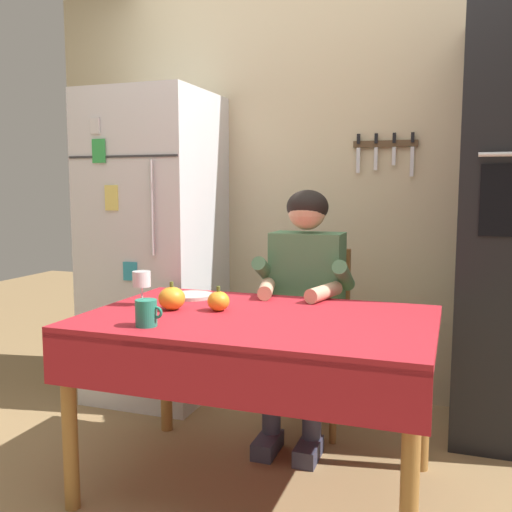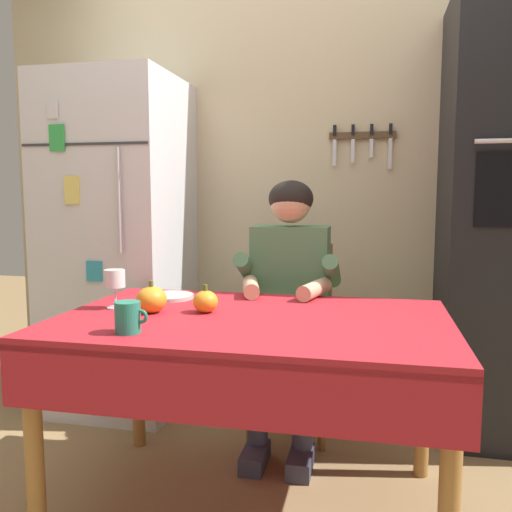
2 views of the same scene
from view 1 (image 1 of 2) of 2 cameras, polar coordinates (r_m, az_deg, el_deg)
ground_plane at (r=2.52m, az=-0.59°, el=-23.05°), size 10.00×10.00×0.00m
back_wall_assembly at (r=3.47m, az=7.85°, el=7.51°), size 3.70×0.13×2.60m
refrigerator at (r=3.48m, az=-9.98°, el=0.87°), size 0.68×0.71×1.80m
dining_table at (r=2.34m, az=0.04°, el=-8.06°), size 1.40×0.90×0.74m
chair_behind_person at (r=3.10m, az=5.62°, el=-7.10°), size 0.40×0.40×0.93m
seated_person at (r=2.87m, az=4.77°, el=-3.59°), size 0.47×0.55×1.25m
coffee_mug at (r=2.19m, az=-10.84°, el=-5.59°), size 0.11×0.08×0.10m
wine_glass at (r=2.56m, az=-11.32°, el=-2.42°), size 0.08×0.08×0.15m
pumpkin_large at (r=2.46m, az=-8.39°, el=-4.18°), size 0.11×0.11×0.12m
pumpkin_medium at (r=2.42m, az=-3.76°, el=-4.50°), size 0.09×0.09×0.11m
serving_tray at (r=2.72m, az=-6.40°, el=-3.96°), size 0.20×0.20×0.02m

